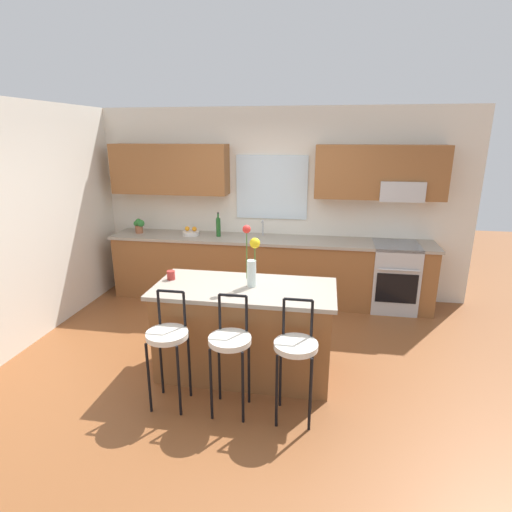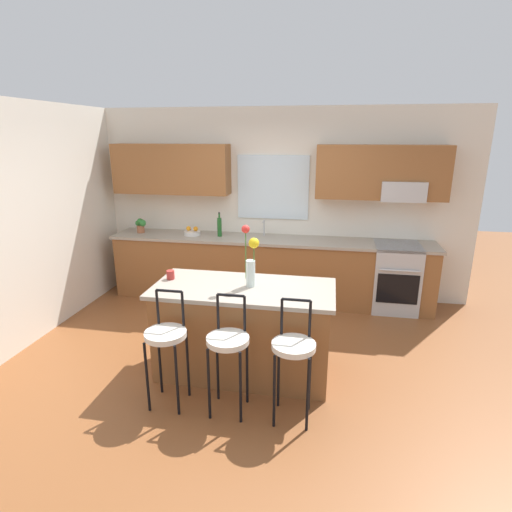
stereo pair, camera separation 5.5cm
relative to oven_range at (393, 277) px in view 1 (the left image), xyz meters
name	(u,v)px [view 1 (the left image)]	position (x,y,z in m)	size (l,w,h in m)	color
ground_plane	(246,359)	(-1.74, -1.68, -0.46)	(14.00, 14.00, 0.00)	brown
wall_left	(33,222)	(-4.30, -1.38, 0.89)	(0.12, 4.60, 2.70)	silver
back_wall_assembly	(274,194)	(-1.70, 0.31, 1.05)	(5.60, 0.50, 2.70)	silver
counter_run	(268,269)	(-1.74, 0.02, 0.01)	(4.56, 0.64, 0.92)	brown
sink_faucet	(263,226)	(-1.84, 0.17, 0.60)	(0.02, 0.13, 0.23)	#B7BABC
oven_range	(393,277)	(0.00, 0.00, 0.00)	(0.60, 0.64, 0.92)	#B7BABC
kitchen_island	(245,330)	(-1.70, -1.90, 0.00)	(1.75, 0.82, 0.92)	brown
bar_stool_near	(168,340)	(-2.25, -2.52, 0.18)	(0.36, 0.36, 1.04)	black
bar_stool_middle	(230,345)	(-1.70, -2.52, 0.18)	(0.36, 0.36, 1.04)	black
bar_stool_far	(296,351)	(-1.15, -2.52, 0.18)	(0.36, 0.36, 1.04)	black
flower_vase	(252,259)	(-1.63, -1.87, 0.73)	(0.16, 0.10, 0.60)	silver
mug_ceramic	(171,275)	(-2.47, -1.82, 0.51)	(0.08, 0.08, 0.09)	#A52D28
fruit_bowl_oranges	(191,232)	(-2.88, 0.02, 0.50)	(0.24, 0.24, 0.13)	silver
bottle_olive_oil	(218,227)	(-2.46, 0.02, 0.60)	(0.06, 0.06, 0.35)	#1E5923
potted_plant_small	(139,225)	(-3.67, 0.02, 0.58)	(0.17, 0.12, 0.22)	#9E5B3D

